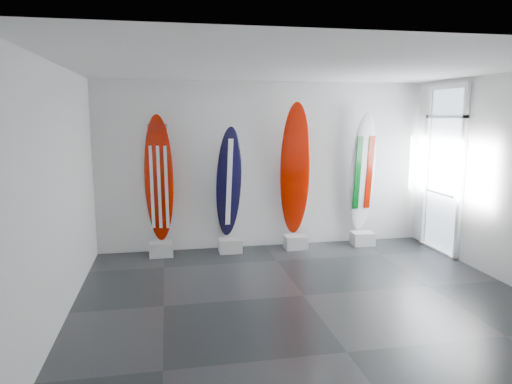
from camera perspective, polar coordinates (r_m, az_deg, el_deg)
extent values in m
plane|color=black|center=(6.44, 5.86, -12.54)|extent=(6.00, 6.00, 0.00)
plane|color=white|center=(6.00, 6.35, 15.08)|extent=(6.00, 6.00, 0.00)
plane|color=silver|center=(8.44, 1.15, 3.29)|extent=(6.00, 0.00, 6.00)
plane|color=silver|center=(3.77, 17.25, -4.89)|extent=(6.00, 0.00, 6.00)
plane|color=silver|center=(5.91, -22.93, -0.11)|extent=(0.00, 5.00, 5.00)
plane|color=silver|center=(7.48, 28.66, 1.34)|extent=(0.00, 5.00, 5.00)
cube|color=silver|center=(8.22, -11.55, -6.90)|extent=(0.40, 0.30, 0.24)
ellipsoid|color=#960E00|center=(8.06, -11.83, 1.58)|extent=(0.52, 0.26, 2.18)
cube|color=silver|center=(8.28, -3.19, -6.59)|extent=(0.40, 0.30, 0.24)
ellipsoid|color=black|center=(8.14, -3.35, 1.11)|extent=(0.51, 0.48, 1.99)
cube|color=silver|center=(8.52, 4.90, -6.15)|extent=(0.40, 0.30, 0.24)
ellipsoid|color=#960E00|center=(8.36, 4.84, 2.76)|extent=(0.56, 0.32, 2.40)
cube|color=silver|center=(8.95, 12.94, -5.60)|extent=(0.40, 0.30, 0.24)
ellipsoid|color=silver|center=(8.81, 12.98, 2.31)|extent=(0.53, 0.32, 2.22)
cube|color=silver|center=(8.47, -15.34, -4.93)|extent=(0.09, 0.02, 0.13)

